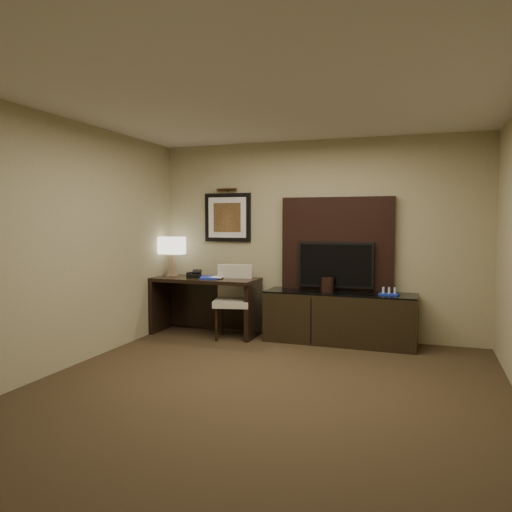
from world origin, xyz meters
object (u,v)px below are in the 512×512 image
at_px(desk_chair, 233,302).
at_px(minibar_tray, 389,292).
at_px(credenza, 340,318).
at_px(ice_bucket, 327,285).
at_px(desk_phone, 194,274).
at_px(tv, 336,265).
at_px(desk, 206,306).
at_px(table_lamp, 172,258).

bearing_deg(desk_chair, minibar_tray, -8.51).
xyz_separation_m(credenza, desk_chair, (-1.43, -0.19, 0.17)).
height_order(ice_bucket, minibar_tray, ice_bucket).
relative_size(credenza, desk_phone, 10.77).
height_order(credenza, tv, tv).
distance_m(desk_phone, ice_bucket, 1.89).
bearing_deg(desk, ice_bucket, 3.83).
distance_m(desk_chair, table_lamp, 1.18).
xyz_separation_m(credenza, ice_bucket, (-0.17, -0.01, 0.43)).
height_order(tv, desk_chair, tv).
bearing_deg(table_lamp, tv, 3.35).
height_order(tv, table_lamp, table_lamp).
xyz_separation_m(desk, ice_bucket, (1.72, 0.07, 0.37)).
xyz_separation_m(tv, table_lamp, (-2.36, -0.14, 0.05)).
bearing_deg(tv, credenza, -59.01).
distance_m(desk_chair, ice_bucket, 1.30).
distance_m(ice_bucket, minibar_tray, 0.79).
distance_m(credenza, minibar_tray, 0.73).
relative_size(desk, table_lamp, 2.81).
bearing_deg(desk_chair, credenza, -4.83).
height_order(desk, ice_bucket, ice_bucket).
bearing_deg(desk_chair, ice_bucket, -4.09).
height_order(tv, desk_phone, tv).
bearing_deg(table_lamp, desk_phone, -12.45).
xyz_separation_m(tv, desk_chair, (-1.34, -0.33, -0.52)).
relative_size(table_lamp, desk_phone, 2.94).
xyz_separation_m(desk_chair, minibar_tray, (2.05, 0.14, 0.21)).
xyz_separation_m(credenza, tv, (-0.08, 0.14, 0.68)).
distance_m(tv, ice_bucket, 0.30).
bearing_deg(desk, desk_chair, -12.93).
bearing_deg(desk_phone, table_lamp, 156.62).
distance_m(desk, desk_phone, 0.48).
bearing_deg(desk, desk_phone, -175.44).
distance_m(desk, credenza, 1.89).
height_order(desk, desk_phone, desk_phone).
bearing_deg(ice_bucket, table_lamp, 179.81).
relative_size(desk, desk_chair, 1.49).
distance_m(table_lamp, ice_bucket, 2.30).
height_order(tv, ice_bucket, tv).
distance_m(desk, minibar_tray, 2.53).
bearing_deg(tv, desk_phone, -173.51).
height_order(desk, credenza, desk).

